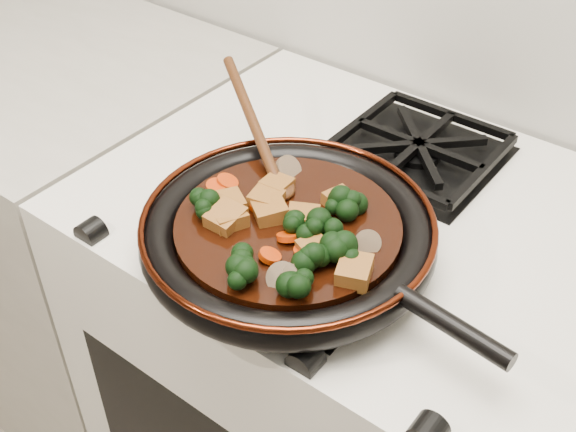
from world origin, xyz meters
The scene contains 35 objects.
stove centered at (0.00, 1.69, 0.45)m, with size 0.76×0.60×0.90m, color white.
burner_grate_front centered at (0.00, 1.55, 0.91)m, with size 0.23×0.23×0.03m, color black, non-canonical shape.
burner_grate_back centered at (0.00, 1.83, 0.91)m, with size 0.23×0.23×0.03m, color black, non-canonical shape.
skillet centered at (-0.02, 1.53, 0.94)m, with size 0.49×0.37×0.05m.
braising_sauce centered at (-0.02, 1.53, 0.95)m, with size 0.28×0.28×0.02m, color black.
tofu_cube_0 centered at (0.01, 1.60, 0.97)m, with size 0.03×0.03×0.02m, color #905821.
tofu_cube_1 centered at (-0.08, 1.48, 0.97)m, with size 0.04×0.04×0.02m, color #905821.
tofu_cube_2 centered at (0.10, 1.50, 0.97)m, with size 0.04×0.04×0.02m, color #905821.
tofu_cube_3 centered at (-0.07, 1.57, 0.97)m, with size 0.03×0.04×0.02m, color #905821.
tofu_cube_4 centered at (-0.04, 1.53, 0.97)m, with size 0.04×0.04×0.02m, color #905821.
tofu_cube_5 centered at (-0.06, 1.54, 0.97)m, with size 0.04×0.04×0.02m, color #905821.
tofu_cube_6 centered at (-0.09, 1.51, 0.97)m, with size 0.04×0.04×0.02m, color #905821.
tofu_cube_7 centered at (0.00, 1.54, 0.97)m, with size 0.04×0.04×0.02m, color #905821.
tofu_cube_8 centered at (0.04, 1.51, 0.97)m, with size 0.04×0.03×0.02m, color #905821.
tofu_cube_9 centered at (-0.07, 1.49, 0.97)m, with size 0.04×0.04×0.02m, color #905821.
broccoli_floret_0 centered at (0.07, 1.52, 0.97)m, with size 0.06×0.06×0.05m, color black, non-canonical shape.
broccoli_floret_1 centered at (-0.11, 1.48, 0.97)m, with size 0.06×0.06×0.05m, color black, non-canonical shape.
broccoli_floret_2 centered at (0.06, 1.44, 0.97)m, with size 0.06×0.06×0.05m, color black, non-canonical shape.
broccoli_floret_3 centered at (0.03, 1.54, 0.97)m, with size 0.06×0.06×0.05m, color black, non-canonical shape.
broccoli_floret_4 centered at (0.01, 1.53, 0.97)m, with size 0.06×0.06×0.05m, color black, non-canonical shape.
broccoli_floret_5 centered at (0.05, 1.49, 0.97)m, with size 0.06×0.06×0.06m, color black, non-canonical shape.
broccoli_floret_6 centered at (-0.01, 1.43, 0.97)m, with size 0.06×0.06×0.06m, color black, non-canonical shape.
broccoli_floret_7 centered at (0.01, 1.42, 0.97)m, with size 0.06×0.06×0.06m, color black, non-canonical shape.
broccoli_floret_8 centered at (0.02, 1.59, 0.97)m, with size 0.06×0.06×0.05m, color black, non-canonical shape.
carrot_coin_0 centered at (0.03, 1.50, 0.96)m, with size 0.03×0.03×0.01m, color #BF2F05.
carrot_coin_1 centered at (0.01, 1.47, 0.96)m, with size 0.03×0.03×0.01m, color #BF2F05.
carrot_coin_2 centered at (-0.13, 1.53, 0.96)m, with size 0.03×0.03×0.01m, color #BF2F05.
carrot_coin_3 centered at (-0.13, 1.55, 0.96)m, with size 0.03×0.03×0.01m, color #BF2F05.
carrot_coin_4 centered at (-0.06, 1.54, 0.96)m, with size 0.03×0.03×0.01m, color #BF2F05.
carrot_coin_5 centered at (0.00, 1.51, 0.96)m, with size 0.03×0.03×0.01m, color #BF2F05.
mushroom_slice_0 centered at (-0.08, 1.61, 0.97)m, with size 0.04×0.04×0.01m, color brown.
mushroom_slice_1 centered at (0.04, 1.45, 0.97)m, with size 0.04×0.04×0.01m, color brown.
mushroom_slice_2 centered at (0.08, 1.55, 0.97)m, with size 0.03×0.03×0.01m, color brown.
mushroom_slice_3 centered at (0.05, 1.45, 0.97)m, with size 0.03×0.03×0.01m, color brown.
wooden_spoon centered at (-0.12, 1.62, 0.98)m, with size 0.14×0.11×0.25m.
Camera 1 is at (0.39, 1.00, 1.52)m, focal length 45.00 mm.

